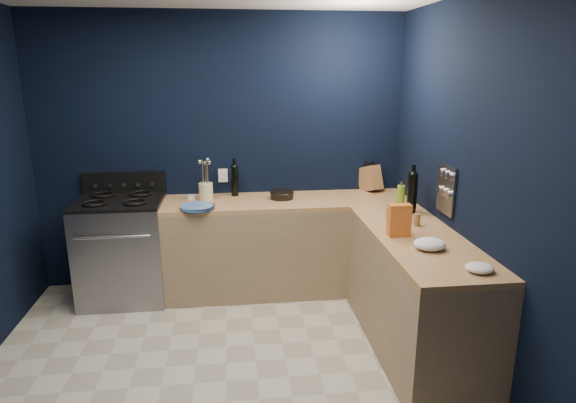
{
  "coord_description": "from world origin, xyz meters",
  "views": [
    {
      "loc": [
        0.08,
        -2.99,
        2.1
      ],
      "look_at": [
        0.55,
        1.0,
        1.0
      ],
      "focal_mm": 30.75,
      "sensor_mm": 36.0,
      "label": 1
    }
  ],
  "objects": [
    {
      "name": "crouton_bag",
      "position": [
        1.29,
        0.32,
        1.02
      ],
      "size": [
        0.17,
        0.08,
        0.24
      ],
      "primitive_type": "cube",
      "rotation": [
        0.0,
        0.0,
        0.03
      ],
      "color": "red",
      "rests_on": "top_right"
    },
    {
      "name": "wall_right",
      "position": [
        1.76,
        0.0,
        1.3
      ],
      "size": [
        0.02,
        3.5,
        2.6
      ],
      "primitive_type": "cube",
      "color": "black",
      "rests_on": "ground"
    },
    {
      "name": "ramekin",
      "position": [
        -0.3,
        1.57,
        0.92
      ],
      "size": [
        0.1,
        0.1,
        0.03
      ],
      "primitive_type": "cylinder",
      "rotation": [
        0.0,
        0.0,
        -0.14
      ],
      "color": "white",
      "rests_on": "top_back"
    },
    {
      "name": "plate_stack",
      "position": [
        -0.23,
        1.2,
        0.92
      ],
      "size": [
        0.37,
        0.37,
        0.04
      ],
      "primitive_type": "cylinder",
      "rotation": [
        0.0,
        0.0,
        0.34
      ],
      "color": "#3A5895",
      "rests_on": "top_back"
    },
    {
      "name": "wall_front",
      "position": [
        0.0,
        -1.76,
        1.3
      ],
      "size": [
        3.5,
        0.02,
        2.6
      ],
      "primitive_type": "cube",
      "color": "black",
      "rests_on": "ground"
    },
    {
      "name": "spice_jar_far",
      "position": [
        1.51,
        0.53,
        0.95
      ],
      "size": [
        0.06,
        0.06,
        0.1
      ],
      "primitive_type": "cylinder",
      "rotation": [
        0.0,
        0.0,
        0.28
      ],
      "color": "olive",
      "rests_on": "top_right"
    },
    {
      "name": "oil_bottle",
      "position": [
        1.44,
        0.74,
        1.04
      ],
      "size": [
        0.08,
        0.08,
        0.28
      ],
      "primitive_type": "cylinder",
      "rotation": [
        0.0,
        0.0,
        0.36
      ],
      "color": "#80B029",
      "rests_on": "top_right"
    },
    {
      "name": "wine_bottle_right",
      "position": [
        1.59,
        0.88,
        1.07
      ],
      "size": [
        0.11,
        0.11,
        0.33
      ],
      "primitive_type": "cylinder",
      "rotation": [
        0.0,
        0.0,
        0.41
      ],
      "color": "black",
      "rests_on": "top_right"
    },
    {
      "name": "knife_block",
      "position": [
        1.46,
        1.69,
        1.02
      ],
      "size": [
        0.23,
        0.31,
        0.3
      ],
      "primitive_type": "cube",
      "rotation": [
        -0.31,
        0.0,
        0.4
      ],
      "color": "olive",
      "rests_on": "top_back"
    },
    {
      "name": "cab_back",
      "position": [
        0.6,
        1.44,
        0.43
      ],
      "size": [
        2.3,
        0.63,
        0.86
      ],
      "primitive_type": "cube",
      "color": "#967A59",
      "rests_on": "floor"
    },
    {
      "name": "cooktop",
      "position": [
        -0.93,
        1.42,
        0.94
      ],
      "size": [
        0.76,
        0.66,
        0.03
      ],
      "primitive_type": "cube",
      "color": "black",
      "rests_on": "gas_range"
    },
    {
      "name": "wine_bottle_back",
      "position": [
        0.11,
        1.64,
        1.04
      ],
      "size": [
        0.08,
        0.08,
        0.28
      ],
      "primitive_type": "cylinder",
      "rotation": [
        0.0,
        0.0,
        0.24
      ],
      "color": "black",
      "rests_on": "top_back"
    },
    {
      "name": "gas_range",
      "position": [
        -0.93,
        1.42,
        0.46
      ],
      "size": [
        0.76,
        0.66,
        0.92
      ],
      "primitive_type": "cube",
      "color": "gray",
      "rests_on": "floor"
    },
    {
      "name": "utensil_crock",
      "position": [
        -0.16,
        1.5,
        0.98
      ],
      "size": [
        0.13,
        0.13,
        0.16
      ],
      "primitive_type": "cylinder",
      "rotation": [
        0.0,
        0.0,
        0.01
      ],
      "color": "#F4F2BF",
      "rests_on": "top_back"
    },
    {
      "name": "cab_right",
      "position": [
        1.44,
        0.29,
        0.43
      ],
      "size": [
        0.63,
        1.67,
        0.86
      ],
      "primitive_type": "cube",
      "color": "#967A59",
      "rests_on": "floor"
    },
    {
      "name": "towel_front",
      "position": [
        1.4,
        0.02,
        0.94
      ],
      "size": [
        0.26,
        0.23,
        0.08
      ],
      "primitive_type": "ellipsoid",
      "rotation": [
        0.0,
        0.0,
        0.21
      ],
      "color": "white",
      "rests_on": "top_right"
    },
    {
      "name": "floor",
      "position": [
        0.0,
        0.0,
        -0.01
      ],
      "size": [
        3.5,
        3.5,
        0.02
      ],
      "primitive_type": "cube",
      "color": "#B1AD9A",
      "rests_on": "ground"
    },
    {
      "name": "oven_door",
      "position": [
        -0.93,
        1.1,
        0.45
      ],
      "size": [
        0.59,
        0.02,
        0.42
      ],
      "primitive_type": "cube",
      "color": "black",
      "rests_on": "gas_range"
    },
    {
      "name": "spice_panel",
      "position": [
        1.74,
        0.55,
        1.18
      ],
      "size": [
        0.02,
        0.28,
        0.38
      ],
      "primitive_type": "cube",
      "color": "gray",
      "rests_on": "wall_right"
    },
    {
      "name": "spice_jar_near",
      "position": [
        1.33,
        0.68,
        0.95
      ],
      "size": [
        0.05,
        0.05,
        0.1
      ],
      "primitive_type": "cylinder",
      "rotation": [
        0.0,
        0.0,
        0.14
      ],
      "color": "olive",
      "rests_on": "top_right"
    },
    {
      "name": "top_back",
      "position": [
        0.6,
        1.44,
        0.88
      ],
      "size": [
        2.3,
        0.63,
        0.04
      ],
      "primitive_type": "cube",
      "color": "olive",
      "rests_on": "cab_back"
    },
    {
      "name": "backguard",
      "position": [
        -0.93,
        1.72,
        1.04
      ],
      "size": [
        0.76,
        0.06,
        0.2
      ],
      "primitive_type": "cube",
      "color": "black",
      "rests_on": "gas_range"
    },
    {
      "name": "towel_end",
      "position": [
        1.55,
        -0.38,
        0.93
      ],
      "size": [
        0.22,
        0.21,
        0.05
      ],
      "primitive_type": "ellipsoid",
      "rotation": [
        0.0,
        0.0,
        -0.36
      ],
      "color": "white",
      "rests_on": "top_right"
    },
    {
      "name": "wall_back",
      "position": [
        0.0,
        1.76,
        1.3
      ],
      "size": [
        3.5,
        0.02,
        2.6
      ],
      "primitive_type": "cube",
      "color": "black",
      "rests_on": "ground"
    },
    {
      "name": "wall_outlet",
      "position": [
        0.0,
        1.74,
        1.08
      ],
      "size": [
        0.09,
        0.02,
        0.13
      ],
      "primitive_type": "cube",
      "color": "white",
      "rests_on": "wall_back"
    },
    {
      "name": "top_right",
      "position": [
        1.44,
        0.29,
        0.88
      ],
      "size": [
        0.63,
        1.67,
        0.04
      ],
      "primitive_type": "cube",
      "color": "olive",
      "rests_on": "cab_right"
    },
    {
      "name": "lemon_basket",
      "position": [
        0.55,
        1.47,
        0.94
      ],
      "size": [
        0.26,
        0.26,
        0.08
      ],
      "primitive_type": "cylinder",
      "rotation": [
        0.0,
        0.0,
        0.23
      ],
      "color": "black",
      "rests_on": "top_back"
    }
  ]
}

